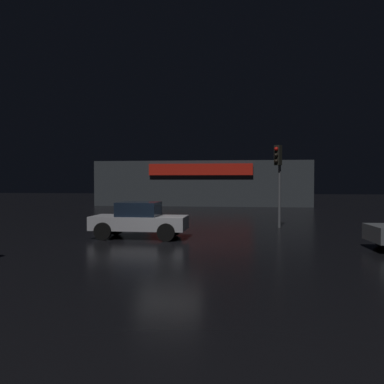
# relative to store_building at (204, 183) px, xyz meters

# --- Properties ---
(ground_plane) EXTENTS (120.00, 120.00, 0.00)m
(ground_plane) POSITION_rel_store_building_xyz_m (1.21, -26.04, -2.15)
(ground_plane) COLOR black
(store_building) EXTENTS (20.52, 7.33, 4.29)m
(store_building) POSITION_rel_store_building_xyz_m (0.00, 0.00, 0.00)
(store_building) COLOR #33383D
(store_building) RESTS_ON ground
(traffic_signal_main) EXTENTS (0.41, 0.43, 4.22)m
(traffic_signal_main) POSITION_rel_store_building_xyz_m (5.80, -20.13, 0.87)
(traffic_signal_main) COLOR #595B60
(traffic_signal_main) RESTS_ON ground
(car_near) EXTENTS (3.99, 1.92, 1.51)m
(car_near) POSITION_rel_store_building_xyz_m (-0.31, -24.67, -1.38)
(car_near) COLOR #B7B7BF
(car_near) RESTS_ON ground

